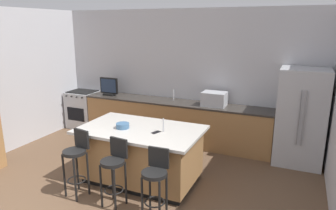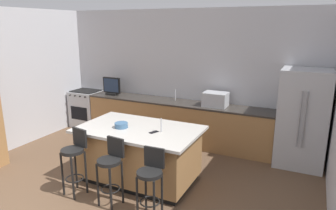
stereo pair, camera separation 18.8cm
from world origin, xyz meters
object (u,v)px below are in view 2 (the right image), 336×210
object	(u,v)px
refrigerator	(303,118)
fruit_bowl	(121,125)
bar_stool_right	(151,178)
bar_stool_center	(111,166)
kitchen_island	(140,154)
microwave	(215,99)
range_oven	(87,108)
bar_stool_left	(75,156)
cell_phone	(154,132)
tv_monitor	(112,87)

from	to	relation	value
refrigerator	fruit_bowl	distance (m)	3.23
bar_stool_right	refrigerator	bearing A→B (deg)	54.43
bar_stool_center	kitchen_island	bearing A→B (deg)	96.69
refrigerator	microwave	bearing A→B (deg)	177.32
range_oven	microwave	bearing A→B (deg)	0.02
bar_stool_right	microwave	bearing A→B (deg)	86.65
refrigerator	bar_stool_right	distance (m)	3.12
range_oven	bar_stool_left	bearing A→B (deg)	-52.89
range_oven	bar_stool_center	bearing A→B (deg)	-44.84
kitchen_island	cell_phone	size ratio (longest dim) A/B	13.07
tv_monitor	fruit_bowl	size ratio (longest dim) A/B	2.15
microwave	fruit_bowl	size ratio (longest dim) A/B	2.26
microwave	bar_stool_right	size ratio (longest dim) A/B	0.50
bar_stool_center	cell_phone	xyz separation A→B (m)	(0.31, 0.71, 0.32)
microwave	bar_stool_left	bearing A→B (deg)	-117.10
refrigerator	microwave	distance (m)	1.66
refrigerator	bar_stool_right	world-z (taller)	refrigerator
kitchen_island	bar_stool_right	xyz separation A→B (m)	(0.66, -0.82, 0.11)
kitchen_island	bar_stool_left	distance (m)	1.04
kitchen_island	microwave	world-z (taller)	microwave
bar_stool_right	tv_monitor	bearing A→B (deg)	130.92
fruit_bowl	bar_stool_left	bearing A→B (deg)	-119.35
tv_monitor	bar_stool_center	size ratio (longest dim) A/B	0.47
refrigerator	bar_stool_left	size ratio (longest dim) A/B	1.75
refrigerator	bar_stool_left	bearing A→B (deg)	-139.49
kitchen_island	refrigerator	size ratio (longest dim) A/B	1.10
range_oven	fruit_bowl	bearing A→B (deg)	-39.38
microwave	kitchen_island	bearing A→B (deg)	-110.63
range_oven	bar_stool_right	size ratio (longest dim) A/B	0.97
microwave	cell_phone	world-z (taller)	microwave
bar_stool_left	cell_phone	xyz separation A→B (m)	(0.97, 0.71, 0.30)
kitchen_island	bar_stool_left	world-z (taller)	bar_stool_left
range_oven	microwave	world-z (taller)	microwave
bar_stool_center	microwave	bearing A→B (deg)	81.68
kitchen_island	range_oven	size ratio (longest dim) A/B	2.11
cell_phone	tv_monitor	bearing A→B (deg)	159.70
tv_monitor	bar_stool_center	xyz separation A→B (m)	(1.83, -2.60, -0.51)
fruit_bowl	cell_phone	xyz separation A→B (m)	(0.58, 0.03, -0.04)
range_oven	bar_stool_right	bearing A→B (deg)	-38.89
refrigerator	range_oven	bearing A→B (deg)	179.13
kitchen_island	microwave	bearing A→B (deg)	69.37
bar_stool_center	cell_phone	distance (m)	0.84
tv_monitor	bar_stool_right	distance (m)	3.65
microwave	range_oven	bearing A→B (deg)	-179.98
refrigerator	bar_stool_center	world-z (taller)	refrigerator
bar_stool_center	bar_stool_right	xyz separation A→B (m)	(0.66, -0.03, -0.02)
tv_monitor	bar_stool_center	bearing A→B (deg)	-54.88
range_oven	bar_stool_right	xyz separation A→B (m)	(3.32, -2.68, 0.11)
bar_stool_center	fruit_bowl	world-z (taller)	fruit_bowl
refrigerator	fruit_bowl	world-z (taller)	refrigerator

